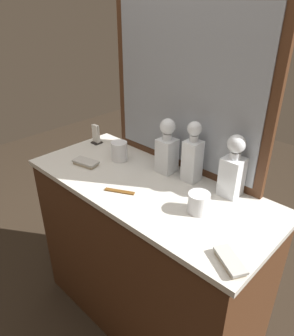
{
  "coord_description": "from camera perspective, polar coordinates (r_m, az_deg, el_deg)",
  "views": [
    {
      "loc": [
        0.86,
        -0.89,
        1.63
      ],
      "look_at": [
        0.0,
        0.0,
        0.97
      ],
      "focal_mm": 34.0,
      "sensor_mm": 36.0,
      "label": 1
    }
  ],
  "objects": [
    {
      "name": "crystal_tumbler_right",
      "position": [
        1.27,
        9.24,
        -6.31
      ],
      "size": [
        0.09,
        0.09,
        0.08
      ],
      "color": "white",
      "rests_on": "dresser"
    },
    {
      "name": "crystal_decanter_front",
      "position": [
        1.44,
        8.14,
        1.84
      ],
      "size": [
        0.07,
        0.07,
        0.29
      ],
      "color": "white",
      "rests_on": "dresser"
    },
    {
      "name": "ground_plane",
      "position": [
        2.05,
        -0.0,
        -24.5
      ],
      "size": [
        6.0,
        6.0,
        0.0
      ],
      "primitive_type": "plane",
      "color": "#2D2319"
    },
    {
      "name": "crystal_decanter_rear",
      "position": [
        1.51,
        3.6,
        3.05
      ],
      "size": [
        0.08,
        0.08,
        0.27
      ],
      "color": "white",
      "rests_on": "dresser"
    },
    {
      "name": "silver_brush_rear",
      "position": [
        1.08,
        14.66,
        -15.91
      ],
      "size": [
        0.14,
        0.11,
        0.02
      ],
      "color": "#B7A88C",
      "rests_on": "dresser"
    },
    {
      "name": "dresser_mirror",
      "position": [
        1.47,
        6.84,
        14.0
      ],
      "size": [
        0.86,
        0.03,
        0.78
      ],
      "color": "#472816",
      "rests_on": "dresser"
    },
    {
      "name": "silver_brush_far_right",
      "position": [
        1.63,
        -10.92,
        0.95
      ],
      "size": [
        0.14,
        0.09,
        0.02
      ],
      "color": "#B7A88C",
      "rests_on": "dresser"
    },
    {
      "name": "crystal_tumbler_front",
      "position": [
        1.65,
        -4.98,
        2.88
      ],
      "size": [
        0.08,
        0.08,
        0.1
      ],
      "color": "white",
      "rests_on": "dresser"
    },
    {
      "name": "dresser",
      "position": [
        1.72,
        -0.0,
        -15.51
      ],
      "size": [
        1.21,
        0.53,
        0.89
      ],
      "color": "#472816",
      "rests_on": "ground_plane"
    },
    {
      "name": "tortoiseshell_comb",
      "position": [
        1.39,
        -4.93,
        -4.19
      ],
      "size": [
        0.13,
        0.08,
        0.01
      ],
      "color": "brown",
      "rests_on": "dresser"
    },
    {
      "name": "crystal_decanter_left",
      "position": [
        1.37,
        15.09,
        -0.65
      ],
      "size": [
        0.09,
        0.09,
        0.27
      ],
      "color": "white",
      "rests_on": "dresser"
    },
    {
      "name": "napkin_holder",
      "position": [
        1.86,
        -9.11,
        5.74
      ],
      "size": [
        0.05,
        0.05,
        0.11
      ],
      "color": "black",
      "rests_on": "dresser"
    }
  ]
}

